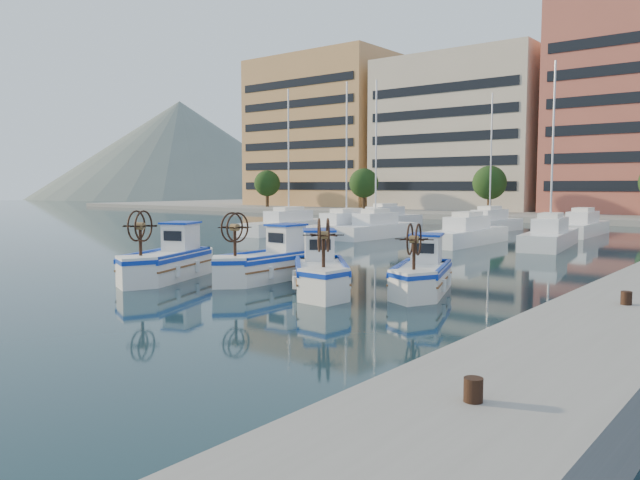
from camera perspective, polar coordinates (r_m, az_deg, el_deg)
The scene contains 7 objects.
ground at distance 23.79m, azimuth -5.10°, elevation -4.35°, with size 300.00×300.00×0.00m, color #17303C.
hill_west at distance 201.33m, azimuth -12.57°, elevation 3.78°, with size 180.00×180.00×60.00m, color slate.
yacht_marina at distance 48.15m, azimuth 14.50°, elevation 0.88°, with size 38.02×22.43×11.50m.
fishing_boat_a at distance 26.51m, azimuth -13.73°, elevation -1.75°, with size 3.44×4.85×2.92m.
fishing_boat_b at distance 25.62m, azimuth -4.65°, elevation -1.90°, with size 1.91×4.58×2.84m.
fishing_boat_c at distance 22.80m, azimuth 0.06°, elevation -2.78°, with size 4.17×4.40×2.78m.
fishing_boat_d at distance 22.80m, azimuth 9.32°, elevation -2.97°, with size 2.97×4.34×2.62m.
Camera 1 is at (16.15, -17.03, 3.85)m, focal length 35.00 mm.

